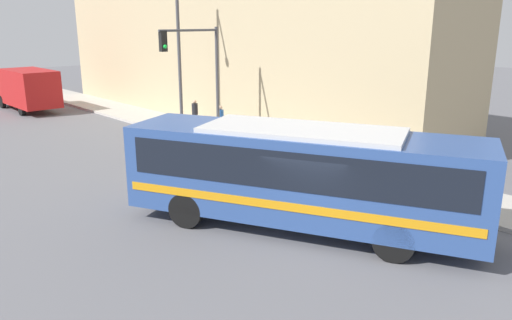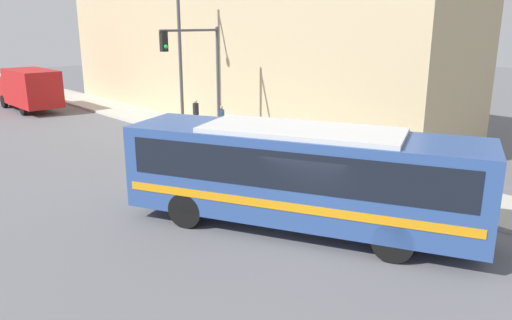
{
  "view_description": "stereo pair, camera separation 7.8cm",
  "coord_description": "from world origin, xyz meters",
  "px_view_note": "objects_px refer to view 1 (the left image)",
  "views": [
    {
      "loc": [
        -10.07,
        -8.48,
        5.99
      ],
      "look_at": [
        1.27,
        3.75,
        1.33
      ],
      "focal_mm": 35.0,
      "sensor_mm": 36.0,
      "label": 1
    },
    {
      "loc": [
        -10.02,
        -8.54,
        5.99
      ],
      "look_at": [
        1.27,
        3.75,
        1.33
      ],
      "focal_mm": 35.0,
      "sensor_mm": 36.0,
      "label": 2
    }
  ],
  "objects_px": {
    "traffic_light_pole": "(199,66)",
    "street_lamp": "(172,38)",
    "parking_meter": "(268,136)",
    "pedestrian_near_corner": "(220,122)",
    "delivery_truck": "(27,88)",
    "fire_hydrant": "(356,169)",
    "city_bus": "(301,171)",
    "pedestrian_mid_block": "(195,114)"
  },
  "relations": [
    {
      "from": "delivery_truck",
      "to": "parking_meter",
      "type": "xyz_separation_m",
      "value": [
        3.45,
        -20.19,
        -0.52
      ]
    },
    {
      "from": "delivery_truck",
      "to": "fire_hydrant",
      "type": "xyz_separation_m",
      "value": [
        3.45,
        -25.01,
        -1.03
      ]
    },
    {
      "from": "delivery_truck",
      "to": "pedestrian_mid_block",
      "type": "bearing_deg",
      "value": -70.52
    },
    {
      "from": "traffic_light_pole",
      "to": "pedestrian_mid_block",
      "type": "xyz_separation_m",
      "value": [
        2.11,
        3.37,
        -3.01
      ]
    },
    {
      "from": "city_bus",
      "to": "pedestrian_near_corner",
      "type": "bearing_deg",
      "value": 36.95
    },
    {
      "from": "fire_hydrant",
      "to": "traffic_light_pole",
      "type": "relative_size",
      "value": 0.14
    },
    {
      "from": "city_bus",
      "to": "pedestrian_mid_block",
      "type": "relative_size",
      "value": 6.55
    },
    {
      "from": "parking_meter",
      "to": "traffic_light_pole",
      "type": "bearing_deg",
      "value": 104.03
    },
    {
      "from": "fire_hydrant",
      "to": "parking_meter",
      "type": "xyz_separation_m",
      "value": [
        -0.0,
        4.82,
        0.51
      ]
    },
    {
      "from": "delivery_truck",
      "to": "street_lamp",
      "type": "distance_m",
      "value": 13.95
    },
    {
      "from": "delivery_truck",
      "to": "fire_hydrant",
      "type": "relative_size",
      "value": 8.71
    },
    {
      "from": "delivery_truck",
      "to": "traffic_light_pole",
      "type": "bearing_deg",
      "value": -81.3
    },
    {
      "from": "fire_hydrant",
      "to": "parking_meter",
      "type": "bearing_deg",
      "value": 90.0
    },
    {
      "from": "city_bus",
      "to": "traffic_light_pole",
      "type": "xyz_separation_m",
      "value": [
        3.9,
        10.09,
        2.16
      ]
    },
    {
      "from": "pedestrian_mid_block",
      "to": "parking_meter",
      "type": "bearing_deg",
      "value": -99.3
    },
    {
      "from": "delivery_truck",
      "to": "city_bus",
      "type": "bearing_deg",
      "value": -92.98
    },
    {
      "from": "traffic_light_pole",
      "to": "street_lamp",
      "type": "height_order",
      "value": "street_lamp"
    },
    {
      "from": "traffic_light_pole",
      "to": "street_lamp",
      "type": "xyz_separation_m",
      "value": [
        0.8,
        3.35,
        1.14
      ]
    },
    {
      "from": "city_bus",
      "to": "pedestrian_mid_block",
      "type": "distance_m",
      "value": 14.76
    },
    {
      "from": "city_bus",
      "to": "street_lamp",
      "type": "bearing_deg",
      "value": 45.15
    },
    {
      "from": "traffic_light_pole",
      "to": "parking_meter",
      "type": "bearing_deg",
      "value": -75.97
    },
    {
      "from": "delivery_truck",
      "to": "parking_meter",
      "type": "distance_m",
      "value": 20.49
    },
    {
      "from": "delivery_truck",
      "to": "pedestrian_near_corner",
      "type": "xyz_separation_m",
      "value": [
        4.06,
        -16.04,
        -0.56
      ]
    },
    {
      "from": "city_bus",
      "to": "pedestrian_mid_block",
      "type": "bearing_deg",
      "value": 40.37
    },
    {
      "from": "pedestrian_mid_block",
      "to": "city_bus",
      "type": "bearing_deg",
      "value": -114.03
    },
    {
      "from": "delivery_truck",
      "to": "traffic_light_pole",
      "type": "xyz_separation_m",
      "value": [
        2.51,
        -16.43,
        2.4
      ]
    },
    {
      "from": "fire_hydrant",
      "to": "traffic_light_pole",
      "type": "xyz_separation_m",
      "value": [
        -0.94,
        8.57,
        3.43
      ]
    },
    {
      "from": "city_bus",
      "to": "fire_hydrant",
      "type": "height_order",
      "value": "city_bus"
    },
    {
      "from": "traffic_light_pole",
      "to": "fire_hydrant",
      "type": "bearing_deg",
      "value": -83.75
    },
    {
      "from": "city_bus",
      "to": "pedestrian_mid_block",
      "type": "xyz_separation_m",
      "value": [
        6.0,
        13.46,
        -0.85
      ]
    },
    {
      "from": "fire_hydrant",
      "to": "city_bus",
      "type": "bearing_deg",
      "value": -162.62
    },
    {
      "from": "street_lamp",
      "to": "pedestrian_mid_block",
      "type": "relative_size",
      "value": 5.28
    },
    {
      "from": "city_bus",
      "to": "street_lamp",
      "type": "relative_size",
      "value": 1.24
    },
    {
      "from": "city_bus",
      "to": "pedestrian_near_corner",
      "type": "distance_m",
      "value": 11.84
    },
    {
      "from": "delivery_truck",
      "to": "pedestrian_mid_block",
      "type": "distance_m",
      "value": 13.86
    },
    {
      "from": "parking_meter",
      "to": "pedestrian_near_corner",
      "type": "bearing_deg",
      "value": 81.62
    },
    {
      "from": "fire_hydrant",
      "to": "pedestrian_near_corner",
      "type": "height_order",
      "value": "pedestrian_near_corner"
    },
    {
      "from": "city_bus",
      "to": "delivery_truck",
      "type": "relative_size",
      "value": 1.54
    },
    {
      "from": "delivery_truck",
      "to": "street_lamp",
      "type": "height_order",
      "value": "street_lamp"
    },
    {
      "from": "traffic_light_pole",
      "to": "street_lamp",
      "type": "distance_m",
      "value": 3.63
    },
    {
      "from": "parking_meter",
      "to": "pedestrian_near_corner",
      "type": "xyz_separation_m",
      "value": [
        0.61,
        4.15,
        -0.04
      ]
    },
    {
      "from": "traffic_light_pole",
      "to": "pedestrian_near_corner",
      "type": "height_order",
      "value": "traffic_light_pole"
    }
  ]
}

